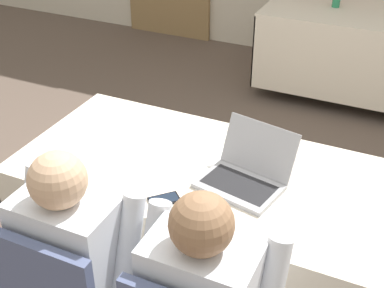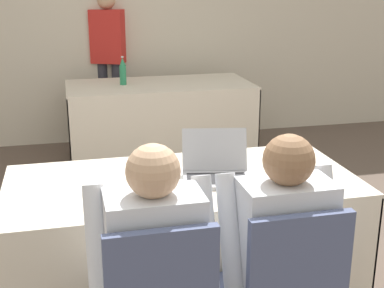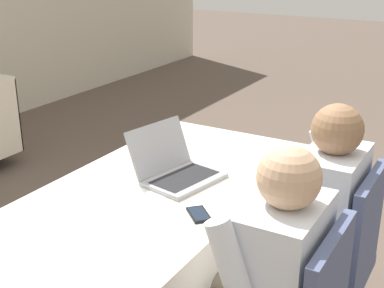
{
  "view_description": "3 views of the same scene",
  "coord_description": "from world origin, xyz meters",
  "px_view_note": "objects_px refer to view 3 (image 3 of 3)",
  "views": [
    {
      "loc": [
        0.75,
        -1.8,
        2.08
      ],
      "look_at": [
        0.0,
        -0.21,
        0.99
      ],
      "focal_mm": 50.0,
      "sensor_mm": 36.0,
      "label": 1
    },
    {
      "loc": [
        -0.54,
        -2.46,
        1.72
      ],
      "look_at": [
        0.0,
        -0.21,
        0.99
      ],
      "focal_mm": 50.0,
      "sensor_mm": 36.0,
      "label": 2
    },
    {
      "loc": [
        -1.68,
        -1.18,
        1.71
      ],
      "look_at": [
        0.0,
        -0.21,
        0.99
      ],
      "focal_mm": 50.0,
      "sensor_mm": 36.0,
      "label": 3
    }
  ],
  "objects_px": {
    "chair_near_right": "(331,259)",
    "person_white_shirt": "(310,219)",
    "laptop": "(177,170)",
    "person_checkered_shirt": "(260,283)",
    "cell_phone": "(199,214)"
  },
  "relations": [
    {
      "from": "chair_near_right",
      "to": "person_white_shirt",
      "type": "height_order",
      "value": "person_white_shirt"
    },
    {
      "from": "laptop",
      "to": "person_white_shirt",
      "type": "height_order",
      "value": "person_white_shirt"
    },
    {
      "from": "laptop",
      "to": "person_checkered_shirt",
      "type": "distance_m",
      "value": 0.74
    },
    {
      "from": "laptop",
      "to": "cell_phone",
      "type": "bearing_deg",
      "value": -123.47
    },
    {
      "from": "person_checkered_shirt",
      "to": "person_white_shirt",
      "type": "distance_m",
      "value": 0.52
    },
    {
      "from": "chair_near_right",
      "to": "person_checkered_shirt",
      "type": "relative_size",
      "value": 0.78
    },
    {
      "from": "chair_near_right",
      "to": "laptop",
      "type": "bearing_deg",
      "value": -82.28
    },
    {
      "from": "person_checkered_shirt",
      "to": "chair_near_right",
      "type": "bearing_deg",
      "value": 168.77
    },
    {
      "from": "laptop",
      "to": "person_checkered_shirt",
      "type": "bearing_deg",
      "value": -114.62
    },
    {
      "from": "person_checkered_shirt",
      "to": "person_white_shirt",
      "type": "relative_size",
      "value": 1.0
    },
    {
      "from": "cell_phone",
      "to": "person_white_shirt",
      "type": "bearing_deg",
      "value": -0.41
    },
    {
      "from": "cell_phone",
      "to": "person_white_shirt",
      "type": "height_order",
      "value": "person_white_shirt"
    },
    {
      "from": "cell_phone",
      "to": "chair_near_right",
      "type": "xyz_separation_m",
      "value": [
        0.35,
        -0.43,
        -0.25
      ]
    },
    {
      "from": "chair_near_right",
      "to": "person_checkered_shirt",
      "type": "bearing_deg",
      "value": -11.23
    },
    {
      "from": "cell_phone",
      "to": "person_checkered_shirt",
      "type": "xyz_separation_m",
      "value": [
        -0.17,
        -0.33,
        -0.09
      ]
    }
  ]
}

